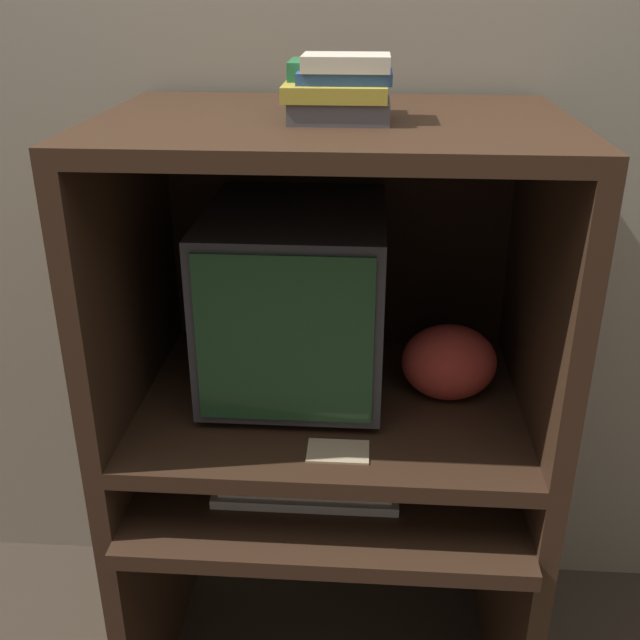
{
  "coord_description": "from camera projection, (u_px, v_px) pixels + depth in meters",
  "views": [
    {
      "loc": [
        0.08,
        -1.11,
        1.61
      ],
      "look_at": [
        -0.02,
        0.32,
        0.96
      ],
      "focal_mm": 42.0,
      "sensor_mm": 36.0,
      "label": 1
    }
  ],
  "objects": [
    {
      "name": "wall_back",
      "position": [
        341.0,
        123.0,
        1.77
      ],
      "size": [
        6.0,
        0.06,
        2.6
      ],
      "color": "gray",
      "rests_on": "ground_plane"
    },
    {
      "name": "desk_base",
      "position": [
        329.0,
        547.0,
        1.77
      ],
      "size": [
        0.89,
        0.68,
        0.62
      ],
      "color": "#382316",
      "rests_on": "ground_plane"
    },
    {
      "name": "desk_monitor_shelf",
      "position": [
        331.0,
        409.0,
        1.66
      ],
      "size": [
        0.89,
        0.64,
        0.16
      ],
      "color": "#382316",
      "rests_on": "desk_base"
    },
    {
      "name": "hutch_upper",
      "position": [
        333.0,
        217.0,
        1.51
      ],
      "size": [
        0.89,
        0.64,
        0.6
      ],
      "color": "#382316",
      "rests_on": "desk_monitor_shelf"
    },
    {
      "name": "crt_monitor",
      "position": [
        296.0,
        297.0,
        1.62
      ],
      "size": [
        0.38,
        0.46,
        0.4
      ],
      "color": "#333338",
      "rests_on": "desk_monitor_shelf"
    },
    {
      "name": "keyboard",
      "position": [
        306.0,
        488.0,
        1.58
      ],
      "size": [
        0.39,
        0.14,
        0.03
      ],
      "color": "beige",
      "rests_on": "desk_base"
    },
    {
      "name": "mouse",
      "position": [
        433.0,
        495.0,
        1.56
      ],
      "size": [
        0.06,
        0.04,
        0.03
      ],
      "color": "#28282B",
      "rests_on": "desk_base"
    },
    {
      "name": "snack_bag",
      "position": [
        449.0,
        362.0,
        1.61
      ],
      "size": [
        0.2,
        0.15,
        0.17
      ],
      "color": "#BC382D",
      "rests_on": "desk_monitor_shelf"
    },
    {
      "name": "book_stack",
      "position": [
        341.0,
        90.0,
        1.33
      ],
      "size": [
        0.19,
        0.14,
        0.11
      ],
      "color": "#4C4C51",
      "rests_on": "hutch_upper"
    },
    {
      "name": "paper_card",
      "position": [
        338.0,
        451.0,
        1.45
      ],
      "size": [
        0.12,
        0.08,
        0.0
      ],
      "color": "#CCB28C",
      "rests_on": "desk_monitor_shelf"
    },
    {
      "name": "storage_box",
      "position": [
        328.0,
        88.0,
        1.39
      ],
      "size": [
        0.14,
        0.12,
        0.1
      ],
      "color": "#236638",
      "rests_on": "hutch_upper"
    }
  ]
}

